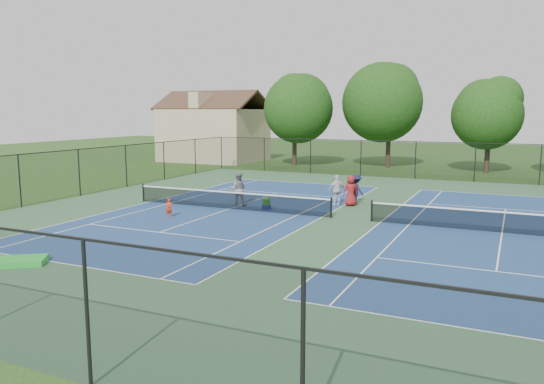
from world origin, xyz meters
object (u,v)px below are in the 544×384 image
at_px(tree_back_c, 490,110).
at_px(ball_crate, 266,207).
at_px(child_player, 169,208).
at_px(instructor, 238,189).
at_px(tree_back_b, 390,99).
at_px(bystander_c, 351,191).
at_px(tree_back_a, 295,105).
at_px(clapboard_house, 214,133).
at_px(bystander_b, 356,189).
at_px(ball_hopper, 266,201).
at_px(bystander_a, 337,190).

bearing_deg(tree_back_c, ball_crate, -112.41).
bearing_deg(child_player, instructor, 57.11).
height_order(tree_back_b, tree_back_c, tree_back_b).
distance_m(tree_back_b, bystander_c, 23.09).
bearing_deg(tree_back_a, tree_back_c, 3.18).
distance_m(tree_back_b, clapboard_house, 19.35).
bearing_deg(bystander_b, ball_crate, 77.92).
bearing_deg(ball_crate, bystander_c, 38.93).
relative_size(instructor, bystander_b, 1.10).
height_order(tree_back_c, child_player, tree_back_c).
xyz_separation_m(tree_back_c, bystander_c, (-6.16, -21.20, -4.60)).
xyz_separation_m(tree_back_c, ball_hopper, (-10.03, -24.32, -5.01)).
bearing_deg(instructor, tree_back_c, -139.42).
relative_size(tree_back_c, bystander_a, 4.72).
height_order(clapboard_house, bystander_a, clapboard_house).
bearing_deg(tree_back_c, bystander_c, -106.20).
bearing_deg(bystander_b, tree_back_b, -47.50).
bearing_deg(child_player, ball_crate, 34.43).
bearing_deg(ball_crate, bystander_a, 44.17).
height_order(tree_back_c, ball_crate, tree_back_c).
xyz_separation_m(tree_back_b, bystander_c, (2.84, -22.20, -5.71)).
bearing_deg(bystander_c, tree_back_c, -139.61).
bearing_deg(tree_back_b, bystander_a, -84.74).
height_order(bystander_b, bystander_c, bystander_c).
bearing_deg(tree_back_b, clapboard_house, -176.99).
bearing_deg(child_player, tree_back_c, 51.14).
bearing_deg(bystander_c, tree_back_b, -116.11).
bearing_deg(ball_hopper, bystander_b, 43.30).
bearing_deg(tree_back_b, ball_hopper, -92.33).
relative_size(clapboard_house, child_player, 11.14).
xyz_separation_m(tree_back_c, child_player, (-13.69, -28.31, -5.00)).
bearing_deg(instructor, child_player, 47.62).
bearing_deg(bystander_b, child_player, 80.00).
bearing_deg(bystander_a, bystander_b, -179.22).
relative_size(child_player, instructor, 0.50).
bearing_deg(tree_back_b, tree_back_a, -167.47).
bearing_deg(bystander_a, tree_back_b, -124.17).
relative_size(instructor, bystander_a, 1.09).
xyz_separation_m(tree_back_a, bystander_a, (11.05, -20.33, -5.15)).
bearing_deg(tree_back_b, ball_crate, -92.33).
bearing_deg(instructor, tree_back_a, -97.99).
bearing_deg(clapboard_house, bystander_a, -45.37).
bearing_deg(ball_crate, tree_back_b, 87.67).
relative_size(bystander_a, bystander_b, 1.01).
relative_size(tree_back_c, clapboard_house, 0.78).
distance_m(tree_back_a, tree_back_b, 9.24).
distance_m(clapboard_house, child_player, 31.83).
bearing_deg(bystander_b, tree_back_a, -23.87).
bearing_deg(tree_back_a, bystander_a, -61.46).
height_order(instructor, bystander_b, instructor).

